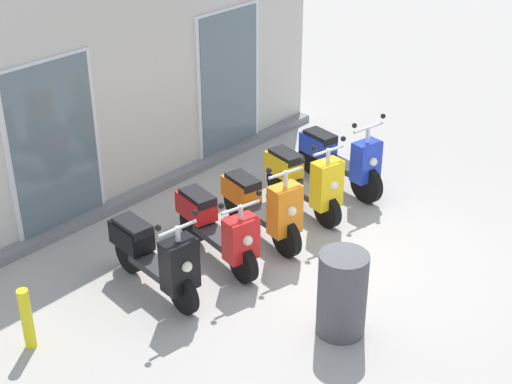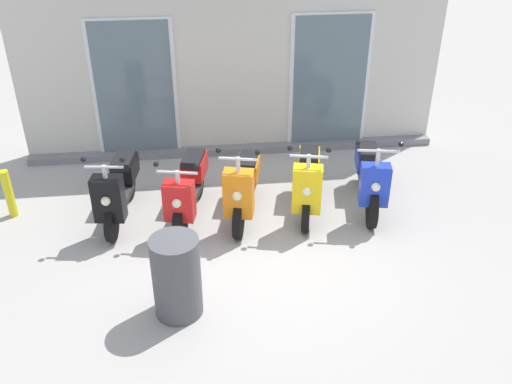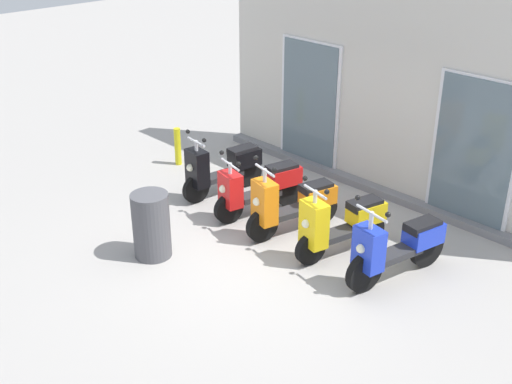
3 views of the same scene
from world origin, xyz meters
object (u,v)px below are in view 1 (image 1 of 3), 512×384
Objects in this scene: scooter_orange at (262,205)px; curb_bollard at (27,319)px; scooter_red at (217,227)px; trash_bin at (342,294)px; scooter_yellow at (305,180)px; scooter_blue at (340,158)px; scooter_black at (155,255)px.

scooter_orange is 3.23m from curb_bollard.
scooter_red reaches higher than trash_bin.
trash_bin is at bearing -94.34° from scooter_red.
scooter_yellow is 0.90× the size of scooter_blue.
scooter_red is 1.64m from scooter_yellow.
scooter_orange reaches higher than scooter_blue.
scooter_orange is at bearing -4.45° from scooter_black.
scooter_blue reaches higher than scooter_yellow.
scooter_orange reaches higher than scooter_yellow.
curb_bollard is (-4.09, 0.37, -0.14)m from scooter_yellow.
scooter_red is (0.94, -0.06, -0.04)m from scooter_black.
scooter_black is at bearing 179.07° from scooter_blue.
scooter_orange is 2.06m from trash_bin.
scooter_yellow is at bearing -1.90° from scooter_red.
scooter_black reaches higher than scooter_red.
scooter_black is 0.94× the size of scooter_blue.
scooter_red reaches higher than curb_bollard.
curb_bollard is (-2.30, 2.25, -0.12)m from trash_bin.
scooter_black is 0.94m from scooter_red.
trash_bin is (-1.79, -1.87, -0.01)m from scooter_yellow.
scooter_yellow reaches higher than scooter_black.
scooter_red is at bearing -179.95° from scooter_blue.
scooter_black is 1.54m from curb_bollard.
scooter_yellow is 0.90m from scooter_blue.
scooter_blue is at bearing -3.62° from curb_bollard.
scooter_black is 3.48m from scooter_blue.
scooter_orange reaches higher than scooter_red.
curb_bollard is (-1.51, 0.26, -0.14)m from scooter_black.
scooter_black is at bearing 175.55° from scooter_orange.
scooter_yellow is 1.57× the size of trash_bin.
scooter_orange is at bearing -6.96° from curb_bollard.
scooter_blue is 3.31m from trash_bin.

